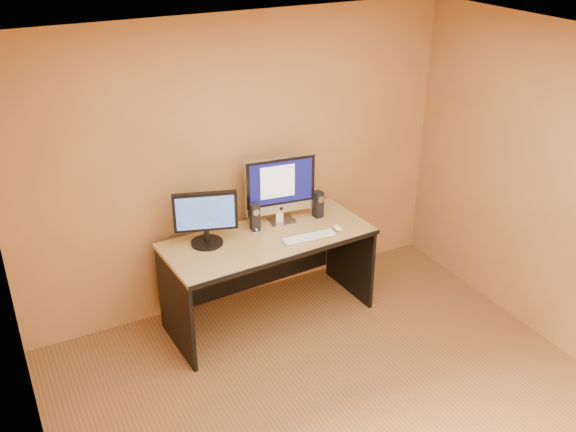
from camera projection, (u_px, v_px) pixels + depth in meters
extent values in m
plane|color=brown|center=(358.00, 428.00, 4.58)|extent=(4.00, 4.00, 0.00)
plane|color=white|center=(382.00, 64.00, 3.41)|extent=(4.00, 4.00, 0.00)
cube|color=silver|center=(310.00, 237.00, 5.40)|extent=(0.48, 0.16, 0.02)
ellipsoid|color=white|center=(337.00, 228.00, 5.53)|extent=(0.07, 0.12, 0.04)
cylinder|color=black|center=(285.00, 216.00, 5.77)|extent=(0.09, 0.23, 0.01)
cylinder|color=black|center=(277.00, 217.00, 5.74)|extent=(0.07, 0.19, 0.01)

